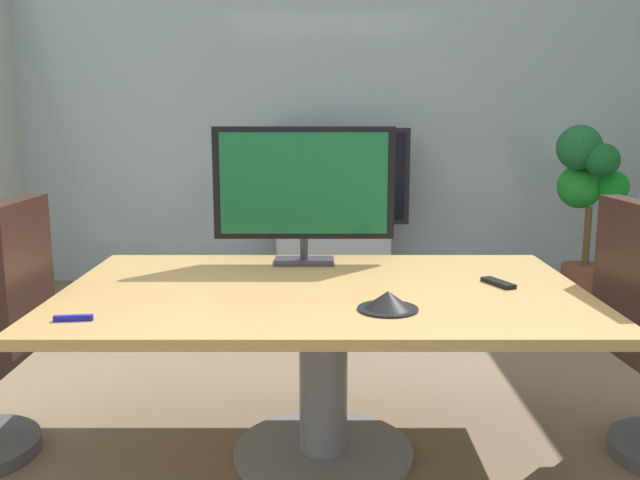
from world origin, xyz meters
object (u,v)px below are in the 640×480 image
wall_display_unit (330,237)px  conference_phone (385,302)px  potted_plant (582,200)px  remote_control (495,283)px  conference_table (320,327)px  tv_monitor (301,187)px

wall_display_unit → conference_phone: (0.14, -3.07, 0.32)m
wall_display_unit → potted_plant: 1.94m
remote_control → conference_phone: bearing=-168.2°
conference_table → remote_control: size_ratio=12.32×
conference_table → conference_phone: conference_phone is taller
tv_monitor → potted_plant: size_ratio=0.63×
conference_table → conference_phone: 0.44m
conference_table → tv_monitor: size_ratio=2.49×
tv_monitor → remote_control: bearing=-28.0°
potted_plant → remote_control: 2.62m
conference_table → tv_monitor: tv_monitor is taller
conference_phone → remote_control: size_ratio=1.29×
tv_monitor → conference_phone: tv_monitor is taller
potted_plant → conference_phone: 3.18m
conference_phone → remote_control: 0.61m
potted_plant → remote_control: size_ratio=7.90×
wall_display_unit → potted_plant: bearing=-12.2°
conference_table → wall_display_unit: size_ratio=1.60×
conference_phone → wall_display_unit: bearing=92.5°
conference_table → conference_phone: (0.23, -0.32, 0.20)m
potted_plant → remote_control: (-1.24, -2.30, -0.05)m
conference_table → remote_control: bearing=3.5°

